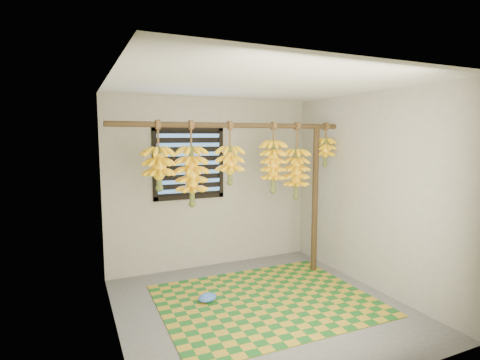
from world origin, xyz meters
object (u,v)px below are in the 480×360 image
support_post (315,200)px  banana_bunch_f (325,152)px  banana_bunch_a (159,168)px  banana_bunch_c (230,165)px  banana_bunch_b (192,176)px  banana_bunch_d (273,166)px  banana_bunch_e (296,173)px  woven_mat (266,300)px  plastic_bag (207,298)px

support_post → banana_bunch_f: bearing=0.0°
banana_bunch_a → banana_bunch_c: same height
banana_bunch_b → banana_bunch_d: bearing=0.0°
banana_bunch_a → banana_bunch_f: size_ratio=1.31×
banana_bunch_e → banana_bunch_f: (0.46, 0.00, 0.28)m
banana_bunch_b → banana_bunch_d: (1.09, 0.00, 0.08)m
banana_bunch_f → support_post: bearing=-180.0°
banana_bunch_f → woven_mat: bearing=-154.4°
plastic_bag → banana_bunch_b: banana_bunch_b is taller
banana_bunch_e → banana_bunch_f: size_ratio=1.68×
banana_bunch_a → banana_bunch_e: 1.83m
banana_bunch_a → woven_mat: bearing=-28.9°
banana_bunch_a → banana_bunch_b: bearing=0.0°
plastic_bag → banana_bunch_f: (1.85, 0.35, 1.60)m
support_post → banana_bunch_e: (-0.31, 0.00, 0.38)m
banana_bunch_d → banana_bunch_c: bearing=180.0°
support_post → banana_bunch_d: (-0.66, 0.00, 0.48)m
banana_bunch_c → woven_mat: bearing=-71.6°
support_post → woven_mat: support_post is taller
support_post → woven_mat: size_ratio=0.85×
banana_bunch_e → banana_bunch_d: bearing=180.0°
banana_bunch_e → banana_bunch_c: bearing=180.0°
woven_mat → banana_bunch_c: size_ratio=3.10×
woven_mat → banana_bunch_c: (-0.19, 0.58, 1.52)m
support_post → banana_bunch_f: 0.67m
woven_mat → banana_bunch_f: (1.22, 0.58, 1.65)m
banana_bunch_d → banana_bunch_b: bearing=180.0°
woven_mat → banana_bunch_e: (0.76, 0.58, 1.37)m
woven_mat → banana_bunch_a: size_ratio=3.02×
banana_bunch_b → banana_bunch_f: same height
banana_bunch_b → banana_bunch_c: size_ratio=1.30×
banana_bunch_a → banana_bunch_f: 2.29m
banana_bunch_b → banana_bunch_f: (1.90, 0.00, 0.25)m
banana_bunch_d → banana_bunch_f: 0.83m
support_post → banana_bunch_c: 1.37m
woven_mat → banana_bunch_e: bearing=37.6°
banana_bunch_c → plastic_bag: bearing=-140.5°
banana_bunch_d → banana_bunch_e: bearing=0.0°
banana_bunch_d → banana_bunch_f: size_ratio=1.51×
woven_mat → banana_bunch_f: banana_bunch_f is taller
plastic_bag → banana_bunch_c: (0.43, 0.35, 1.47)m
banana_bunch_a → banana_bunch_d: size_ratio=0.87×
support_post → banana_bunch_a: 2.19m
banana_bunch_d → banana_bunch_e: 0.37m
banana_bunch_f → banana_bunch_c: bearing=-180.0°
woven_mat → banana_bunch_e: size_ratio=2.35×
plastic_bag → banana_bunch_f: 2.47m
woven_mat → banana_bunch_f: size_ratio=3.96×
banana_bunch_c → banana_bunch_d: bearing=0.0°
banana_bunch_d → banana_bunch_e: (0.35, 0.00, -0.11)m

